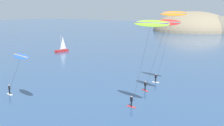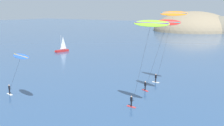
# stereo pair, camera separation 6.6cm
# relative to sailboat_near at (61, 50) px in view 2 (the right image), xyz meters

# --- Properties ---
(headland_island) EXTENTS (98.82, 54.68, 26.20)m
(headland_island) POSITION_rel_sailboat_near_xyz_m (16.31, 120.03, -0.64)
(headland_island) COLOR #84755B
(headland_island) RESTS_ON ground
(sailboat_near) EXTENTS (2.16, 5.97, 5.70)m
(sailboat_near) POSITION_rel_sailboat_near_xyz_m (0.00, 0.00, 0.00)
(sailboat_near) COLOR #B22323
(sailboat_near) RESTS_ON ground
(kitesurfer_blue) EXTENTS (8.67, 2.86, 7.60)m
(kitesurfer_blue) POSITION_rel_sailboat_near_xyz_m (32.33, -41.40, 6.03)
(kitesurfer_blue) COLOR silver
(kitesurfer_blue) RESTS_ON ground
(kitesurfer_red) EXTENTS (7.98, 3.64, 12.76)m
(kitesurfer_red) POSITION_rel_sailboat_near_xyz_m (49.48, -26.54, 10.70)
(kitesurfer_red) COLOR red
(kitesurfer_red) RESTS_ON ground
(kitesurfer_orange) EXTENTS (7.22, 2.42, 14.02)m
(kitesurfer_orange) POSITION_rel_sailboat_near_xyz_m (47.69, -19.49, 11.91)
(kitesurfer_orange) COLOR silver
(kitesurfer_orange) RESTS_ON ground
(kitesurfer_lime) EXTENTS (7.11, 2.52, 12.94)m
(kitesurfer_lime) POSITION_rel_sailboat_near_xyz_m (50.79, -34.56, 10.91)
(kitesurfer_lime) COLOR red
(kitesurfer_lime) RESTS_ON ground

